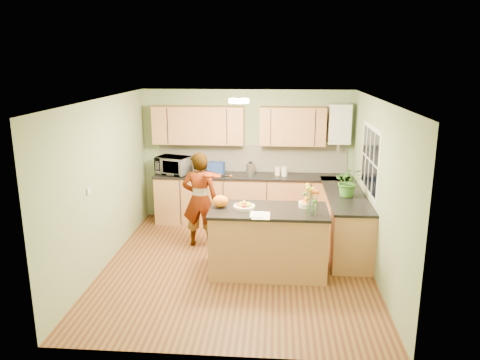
{
  "coord_description": "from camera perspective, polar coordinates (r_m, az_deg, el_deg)",
  "views": [
    {
      "loc": [
        0.55,
        -6.55,
        3.05
      ],
      "look_at": [
        0.0,
        0.5,
        1.22
      ],
      "focal_mm": 35.0,
      "sensor_mm": 36.0,
      "label": 1
    }
  ],
  "objects": [
    {
      "name": "potted_plant",
      "position": [
        7.54,
        13.09,
        -0.22
      ],
      "size": [
        0.45,
        0.4,
        0.48
      ],
      "primitive_type": "imported",
      "rotation": [
        0.0,
        0.0,
        -0.06
      ],
      "color": "#3C7A28",
      "rests_on": "right_counter"
    },
    {
      "name": "papers",
      "position": [
        6.42,
        2.57,
        -4.33
      ],
      "size": [
        0.24,
        0.33,
        0.01
      ],
      "primitive_type": "cube",
      "color": "white",
      "rests_on": "peninsula_island"
    },
    {
      "name": "orange_bowl",
      "position": [
        6.84,
        8.16,
        -2.78
      ],
      "size": [
        0.24,
        0.24,
        0.14
      ],
      "color": "#FBEBC8",
      "rests_on": "peninsula_island"
    },
    {
      "name": "flower_vase",
      "position": [
        6.46,
        8.86,
        -1.55
      ],
      "size": [
        0.25,
        0.25,
        0.47
      ],
      "rotation": [
        0.0,
        0.0,
        0.15
      ],
      "color": "silver",
      "rests_on": "peninsula_island"
    },
    {
      "name": "wall_left",
      "position": [
        7.25,
        -16.29,
        -0.42
      ],
      "size": [
        0.02,
        4.5,
        2.5
      ],
      "primitive_type": "cube",
      "color": "gray",
      "rests_on": "floor"
    },
    {
      "name": "light_switch",
      "position": [
        6.7,
        -17.97,
        -1.34
      ],
      "size": [
        0.02,
        0.09,
        0.09
      ],
      "primitive_type": "cube",
      "color": "white",
      "rests_on": "wall_left"
    },
    {
      "name": "window_right",
      "position": [
        7.44,
        15.55,
        2.38
      ],
      "size": [
        0.01,
        1.3,
        1.05
      ],
      "color": "white",
      "rests_on": "wall_right"
    },
    {
      "name": "boiler",
      "position": [
        8.79,
        12.01,
        6.69
      ],
      "size": [
        0.4,
        0.3,
        0.86
      ],
      "color": "white",
      "rests_on": "wall_back"
    },
    {
      "name": "upper_cabinets",
      "position": [
        8.74,
        -0.36,
        6.66
      ],
      "size": [
        3.2,
        0.34,
        0.7
      ],
      "color": "#AA7444",
      "rests_on": "wall_back"
    },
    {
      "name": "ceiling_lamp",
      "position": [
        6.89,
        -0.14,
        9.64
      ],
      "size": [
        0.3,
        0.3,
        0.07
      ],
      "color": "#FFEABF",
      "rests_on": "ceiling"
    },
    {
      "name": "right_counter",
      "position": [
        7.92,
        12.59,
        -4.83
      ],
      "size": [
        0.62,
        2.24,
        0.94
      ],
      "color": "#AA7444",
      "rests_on": "floor"
    },
    {
      "name": "violin",
      "position": [
        7.38,
        -3.74,
        0.63
      ],
      "size": [
        0.64,
        0.56,
        0.16
      ],
      "primitive_type": null,
      "rotation": [
        0.17,
        0.0,
        -0.61
      ],
      "color": "#550D05",
      "rests_on": "violinist"
    },
    {
      "name": "back_counter",
      "position": [
        8.89,
        1.36,
        -2.32
      ],
      "size": [
        3.64,
        0.62,
        0.94
      ],
      "color": "#AA7444",
      "rests_on": "floor"
    },
    {
      "name": "jar_cream",
      "position": [
        8.76,
        4.6,
        1.1
      ],
      "size": [
        0.12,
        0.12,
        0.16
      ],
      "primitive_type": "cylinder",
      "rotation": [
        0.0,
        0.0,
        0.23
      ],
      "color": "#FBEBC8",
      "rests_on": "back_counter"
    },
    {
      "name": "peninsula_island",
      "position": [
        6.87,
        3.45,
        -7.4
      ],
      "size": [
        1.69,
        0.87,
        0.97
      ],
      "color": "#AA7444",
      "rests_on": "floor"
    },
    {
      "name": "wall_back",
      "position": [
        9.0,
        0.86,
        3.01
      ],
      "size": [
        4.0,
        0.02,
        2.5
      ],
      "primitive_type": "cube",
      "color": "gray",
      "rests_on": "floor"
    },
    {
      "name": "orange_bag",
      "position": [
        6.77,
        -2.41,
        -2.6
      ],
      "size": [
        0.28,
        0.26,
        0.17
      ],
      "primitive_type": "ellipsoid",
      "rotation": [
        0.0,
        0.0,
        0.31
      ],
      "color": "orange",
      "rests_on": "peninsula_island"
    },
    {
      "name": "fruit_dish",
      "position": [
        6.7,
        0.52,
        -3.14
      ],
      "size": [
        0.31,
        0.31,
        0.11
      ],
      "color": "#FBEBC8",
      "rests_on": "peninsula_island"
    },
    {
      "name": "splashback",
      "position": [
        8.99,
        1.49,
        2.66
      ],
      "size": [
        3.6,
        0.02,
        0.52
      ],
      "primitive_type": "cube",
      "color": "white",
      "rests_on": "back_counter"
    },
    {
      "name": "floor",
      "position": [
        7.24,
        -0.32,
        -10.36
      ],
      "size": [
        4.5,
        4.5,
        0.0
      ],
      "primitive_type": "plane",
      "color": "#542A18",
      "rests_on": "ground"
    },
    {
      "name": "wall_front",
      "position": [
        4.69,
        -2.65,
        -8.05
      ],
      "size": [
        4.0,
        0.02,
        2.5
      ],
      "primitive_type": "cube",
      "color": "gray",
      "rests_on": "floor"
    },
    {
      "name": "ceiling",
      "position": [
        6.59,
        -0.35,
        9.76
      ],
      "size": [
        4.0,
        4.5,
        0.02
      ],
      "primitive_type": "cube",
      "color": "silver",
      "rests_on": "wall_back"
    },
    {
      "name": "microwave",
      "position": [
        8.9,
        -8.13,
        1.79
      ],
      "size": [
        0.7,
        0.59,
        0.33
      ],
      "primitive_type": "imported",
      "rotation": [
        0.0,
        0.0,
        -0.34
      ],
      "color": "white",
      "rests_on": "back_counter"
    },
    {
      "name": "kettle",
      "position": [
        8.77,
        1.29,
        1.44
      ],
      "size": [
        0.16,
        0.16,
        0.3
      ],
      "rotation": [
        0.0,
        0.0,
        -0.27
      ],
      "color": "#B9B9BD",
      "rests_on": "back_counter"
    },
    {
      "name": "violinist",
      "position": [
        7.75,
        -4.92,
        -2.39
      ],
      "size": [
        0.59,
        0.4,
        1.6
      ],
      "primitive_type": "imported",
      "rotation": [
        0.0,
        0.0,
        3.17
      ],
      "color": "tan",
      "rests_on": "floor"
    },
    {
      "name": "jar_white",
      "position": [
        8.72,
        5.44,
        1.06
      ],
      "size": [
        0.14,
        0.14,
        0.17
      ],
      "primitive_type": "cylinder",
      "rotation": [
        0.0,
        0.0,
        0.32
      ],
      "color": "white",
      "rests_on": "back_counter"
    },
    {
      "name": "blue_box",
      "position": [
        8.79,
        -2.92,
        1.43
      ],
      "size": [
        0.32,
        0.25,
        0.24
      ],
      "primitive_type": "cube",
      "rotation": [
        0.0,
        0.0,
        -0.12
      ],
      "color": "navy",
      "rests_on": "back_counter"
    },
    {
      "name": "wall_right",
      "position": [
        6.94,
        16.35,
        -1.09
      ],
      "size": [
        0.02,
        4.5,
        2.5
      ],
      "primitive_type": "cube",
      "color": "gray",
      "rests_on": "floor"
    }
  ]
}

